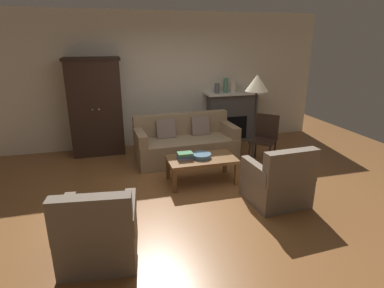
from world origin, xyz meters
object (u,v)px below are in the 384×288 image
object	(u,v)px
coffee_table	(202,161)
armchair_near_left	(99,234)
mantel_vase_jade	(226,85)
side_chair_wooden	(265,136)
mantel_vase_slate	(217,88)
book_stack	(185,156)
fireplace	(232,116)
couch	(185,144)
floor_lamp	(257,89)
fruit_bowl	(201,156)
armoire	(96,107)
armchair_near_right	(278,182)
mantel_vase_cream	(233,86)

from	to	relation	value
coffee_table	armchair_near_left	size ratio (longest dim) A/B	1.25
mantel_vase_jade	side_chair_wooden	size ratio (longest dim) A/B	0.35
mantel_vase_slate	armchair_near_left	world-z (taller)	mantel_vase_slate
book_stack	armchair_near_left	xyz separation A→B (m)	(-1.33, -1.58, -0.16)
fireplace	mantel_vase_slate	world-z (taller)	mantel_vase_slate
book_stack	armchair_near_left	bearing A→B (deg)	-130.14
couch	floor_lamp	xyz separation A→B (m)	(0.90, -1.08, 1.17)
fruit_bowl	armchair_near_left	distance (m)	2.25
armoire	fireplace	bearing A→B (deg)	1.51
armoire	armchair_near_left	bearing A→B (deg)	-89.68
armoire	armchair_near_left	world-z (taller)	armoire
mantel_vase_jade	armchair_near_right	bearing A→B (deg)	-96.02
couch	armchair_near_right	xyz separation A→B (m)	(0.84, -2.03, -0.00)
book_stack	floor_lamp	bearing A→B (deg)	-0.61
mantel_vase_cream	side_chair_wooden	size ratio (longest dim) A/B	0.30
fireplace	armchair_near_left	world-z (taller)	fireplace
mantel_vase_slate	mantel_vase_cream	distance (m)	0.38
fireplace	coffee_table	xyz separation A→B (m)	(-1.33, -1.99, -0.20)
mantel_vase_slate	side_chair_wooden	distance (m)	1.63
couch	floor_lamp	bearing A→B (deg)	-50.36
couch	mantel_vase_slate	world-z (taller)	mantel_vase_slate
fireplace	fruit_bowl	world-z (taller)	fireplace
fireplace	side_chair_wooden	size ratio (longest dim) A/B	1.40
book_stack	mantel_vase_slate	size ratio (longest dim) A/B	1.21
book_stack	fruit_bowl	bearing A→B (deg)	-0.09
armoire	mantel_vase_jade	bearing A→B (deg)	1.24
book_stack	side_chair_wooden	bearing A→B (deg)	18.61
fruit_bowl	armchair_near_left	world-z (taller)	armchair_near_left
armchair_near_right	coffee_table	bearing A→B (deg)	131.32
book_stack	armchair_near_right	distance (m)	1.48
side_chair_wooden	mantel_vase_jade	bearing A→B (deg)	101.38
side_chair_wooden	fruit_bowl	bearing A→B (deg)	-158.11
fruit_bowl	mantel_vase_jade	xyz separation A→B (m)	(1.15, 1.96, 0.82)
fruit_bowl	side_chair_wooden	distance (m)	1.54
mantel_vase_jade	floor_lamp	xyz separation A→B (m)	(-0.25, -1.97, 0.21)
coffee_table	fruit_bowl	bearing A→B (deg)	94.88
armoire	floor_lamp	bearing A→B (deg)	-37.23
mantel_vase_cream	floor_lamp	size ratio (longest dim) A/B	0.16
armoire	side_chair_wooden	xyz separation A→B (m)	(3.05, -1.33, -0.45)
coffee_table	book_stack	distance (m)	0.30
fireplace	side_chair_wooden	xyz separation A→B (m)	(0.10, -1.41, -0.06)
coffee_table	armchair_near_right	xyz separation A→B (m)	(0.84, -0.95, -0.05)
book_stack	armoire	bearing A→B (deg)	125.34
side_chair_wooden	armoire	bearing A→B (deg)	156.44
fireplace	book_stack	size ratio (longest dim) A/B	5.00
armoire	armchair_near_right	size ratio (longest dim) A/B	2.18
book_stack	mantel_vase_cream	world-z (taller)	mantel_vase_cream
fireplace	couch	size ratio (longest dim) A/B	0.65
fireplace	armchair_near_right	bearing A→B (deg)	-99.42
armchair_near_left	floor_lamp	xyz separation A→B (m)	(2.50, 1.56, 1.17)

